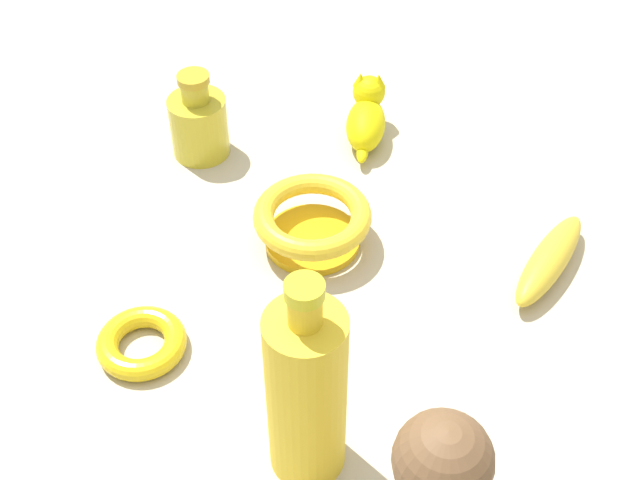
# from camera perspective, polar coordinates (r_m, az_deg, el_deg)

# --- Properties ---
(ground) EXTENTS (2.00, 2.00, 0.00)m
(ground) POSITION_cam_1_polar(r_m,az_deg,el_deg) (0.97, -0.00, -3.52)
(ground) COLOR #BCB29E
(bottle_tall) EXTENTS (0.07, 0.07, 0.25)m
(bottle_tall) POSITION_cam_1_polar(r_m,az_deg,el_deg) (0.76, -0.91, -10.17)
(bottle_tall) COLOR yellow
(bottle_tall) RESTS_ON ground
(bowl) EXTENTS (0.14, 0.14, 0.06)m
(bowl) POSITION_cam_1_polar(r_m,az_deg,el_deg) (1.00, -0.51, 1.28)
(bowl) COLOR gold
(bowl) RESTS_ON ground
(nail_polish_jar) EXTENTS (0.05, 0.05, 0.05)m
(nail_polish_jar) POSITION_cam_1_polar(r_m,az_deg,el_deg) (0.90, -0.61, -6.22)
(nail_polish_jar) COLOR brown
(nail_polish_jar) RESTS_ON ground
(banana) EXTENTS (0.17, 0.05, 0.04)m
(banana) POSITION_cam_1_polar(r_m,az_deg,el_deg) (1.01, 15.08, -1.29)
(banana) COLOR gold
(banana) RESTS_ON ground
(cat_figurine) EXTENTS (0.12, 0.09, 0.08)m
(cat_figurine) POSITION_cam_1_polar(r_m,az_deg,el_deg) (1.16, 3.13, 8.25)
(cat_figurine) COLOR yellow
(cat_figurine) RESTS_ON ground
(bangle) EXTENTS (0.10, 0.10, 0.02)m
(bangle) POSITION_cam_1_polar(r_m,az_deg,el_deg) (0.93, -11.83, -6.75)
(bangle) COLOR gold
(bangle) RESTS_ON ground
(bottle_short) EXTENTS (0.08, 0.08, 0.12)m
(bottle_short) POSITION_cam_1_polar(r_m,az_deg,el_deg) (1.14, -8.11, 7.77)
(bottle_short) COLOR gold
(bottle_short) RESTS_ON ground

